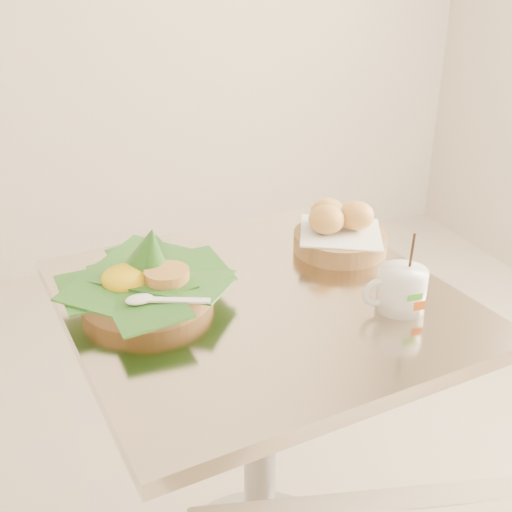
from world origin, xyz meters
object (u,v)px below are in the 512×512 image
object	(u,v)px
bread_basket	(339,231)
coffee_mug	(401,288)
cafe_table	(260,390)
rice_basket	(146,279)

from	to	relation	value
bread_basket	coffee_mug	world-z (taller)	coffee_mug
cafe_table	rice_basket	xyz separation A→B (m)	(-0.20, 0.07, 0.26)
bread_basket	coffee_mug	distance (m)	0.27
coffee_mug	cafe_table	bearing A→B (deg)	149.39
cafe_table	bread_basket	distance (m)	0.38
rice_basket	bread_basket	world-z (taller)	rice_basket
bread_basket	cafe_table	bearing A→B (deg)	-150.00
rice_basket	coffee_mug	distance (m)	0.47
bread_basket	coffee_mug	bearing A→B (deg)	-92.78
cafe_table	rice_basket	distance (m)	0.34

